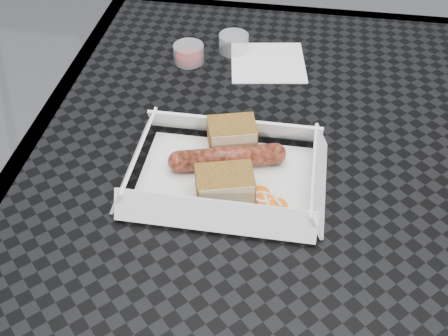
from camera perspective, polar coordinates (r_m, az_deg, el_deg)
name	(u,v)px	position (r m, az deg, el deg)	size (l,w,h in m)	color
patio_table	(305,182)	(0.84, 8.20, -1.46)	(0.80, 0.80, 0.74)	black
food_tray	(225,178)	(0.73, 0.12, -1.07)	(0.22, 0.15, 0.00)	white
bratwurst	(227,158)	(0.73, 0.34, 1.04)	(0.15, 0.06, 0.03)	maroon
bread_near	(232,135)	(0.76, 0.82, 3.35)	(0.06, 0.05, 0.04)	olive
bread_far	(225,185)	(0.69, 0.07, -1.69)	(0.07, 0.05, 0.04)	olive
veg_garnish	(270,203)	(0.69, 4.68, -3.57)	(0.03, 0.03, 0.00)	#F95E0A
napkin	(268,62)	(0.95, 4.48, 10.65)	(0.12, 0.12, 0.00)	white
condiment_cup_sauce	(189,53)	(0.94, -3.61, 11.54)	(0.05, 0.05, 0.03)	maroon
condiment_cup_empty	(234,43)	(0.97, 1.00, 12.58)	(0.05, 0.05, 0.03)	silver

